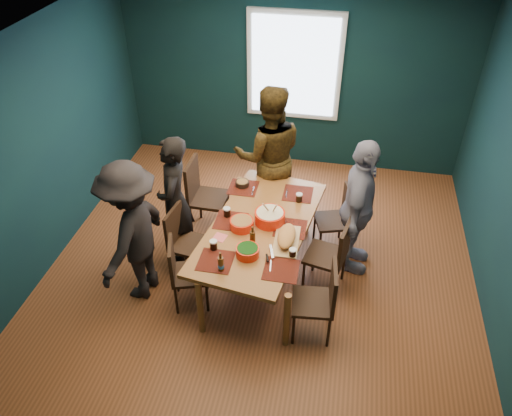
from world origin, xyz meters
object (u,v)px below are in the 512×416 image
(cutting_board, at_px, (286,237))
(person_back, at_px, (269,156))
(chair_left_mid, at_px, (183,237))
(chair_right_mid, at_px, (334,252))
(chair_right_near, at_px, (322,297))
(dining_table, at_px, (260,230))
(chair_right_far, at_px, (339,215))
(person_near_left, at_px, (133,233))
(person_far_left, at_px, (175,201))
(bowl_herbs, at_px, (248,251))
(bowl_salad, at_px, (242,224))
(chair_left_far, at_px, (201,191))
(chair_left_near, at_px, (182,269))
(bowl_dumpling, at_px, (270,217))
(person_right, at_px, (358,208))

(cutting_board, bearing_deg, person_back, 105.28)
(chair_left_mid, distance_m, chair_right_mid, 1.71)
(chair_right_near, bearing_deg, dining_table, 131.07)
(chair_right_far, height_order, person_near_left, person_near_left)
(person_far_left, xyz_separation_m, bowl_herbs, (1.00, -0.70, 0.01))
(dining_table, height_order, bowl_salad, bowl_salad)
(chair_left_far, height_order, chair_right_far, chair_left_far)
(chair_left_near, bearing_deg, bowl_salad, 23.75)
(chair_left_mid, xyz_separation_m, person_near_left, (-0.39, -0.40, 0.33))
(person_far_left, relative_size, bowl_salad, 6.24)
(chair_left_near, bearing_deg, chair_right_far, 21.10)
(bowl_dumpling, bearing_deg, chair_left_mid, -171.26)
(chair_left_far, bearing_deg, person_near_left, -106.35)
(chair_left_near, bearing_deg, chair_right_near, -22.50)
(dining_table, bearing_deg, person_far_left, 178.70)
(dining_table, height_order, bowl_herbs, bowl_herbs)
(chair_right_mid, xyz_separation_m, cutting_board, (-0.51, -0.19, 0.28))
(dining_table, bearing_deg, person_back, 104.16)
(bowl_herbs, bearing_deg, cutting_board, 37.91)
(chair_right_near, bearing_deg, chair_right_far, 80.58)
(person_right, bearing_deg, chair_left_far, 84.96)
(person_far_left, bearing_deg, dining_table, 70.14)
(person_back, xyz_separation_m, bowl_salad, (-0.08, -1.27, -0.11))
(dining_table, xyz_separation_m, chair_right_far, (0.85, 0.68, -0.19))
(person_near_left, height_order, cutting_board, person_near_left)
(dining_table, height_order, person_far_left, person_far_left)
(chair_right_mid, xyz_separation_m, person_near_left, (-2.10, -0.44, 0.30))
(cutting_board, bearing_deg, chair_right_near, -49.46)
(chair_right_far, height_order, chair_right_near, chair_right_near)
(chair_left_far, height_order, chair_left_mid, chair_left_far)
(chair_left_mid, distance_m, person_right, 2.01)
(person_right, bearing_deg, chair_left_near, 123.35)
(chair_left_near, bearing_deg, chair_left_mid, 89.46)
(chair_left_near, xyz_separation_m, bowl_dumpling, (0.83, 0.63, 0.34))
(dining_table, bearing_deg, person_right, 29.56)
(bowl_salad, relative_size, cutting_board, 0.41)
(person_right, xyz_separation_m, bowl_herbs, (-1.07, -0.90, -0.03))
(person_near_left, bearing_deg, cutting_board, 107.53)
(chair_right_far, xyz_separation_m, person_right, (0.19, -0.29, 0.34))
(chair_right_far, distance_m, person_near_left, 2.44)
(bowl_herbs, bearing_deg, person_far_left, 145.27)
(chair_left_near, xyz_separation_m, chair_right_mid, (1.57, 0.53, 0.05))
(person_back, bearing_deg, chair_left_far, 14.88)
(chair_right_far, bearing_deg, bowl_dumpling, -157.81)
(chair_right_near, distance_m, bowl_dumpling, 1.07)
(cutting_board, bearing_deg, bowl_salad, 162.80)
(person_far_left, bearing_deg, cutting_board, 63.22)
(person_back, bearing_deg, cutting_board, 92.18)
(chair_left_mid, distance_m, chair_right_near, 1.75)
(chair_right_near, bearing_deg, bowl_herbs, 160.03)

